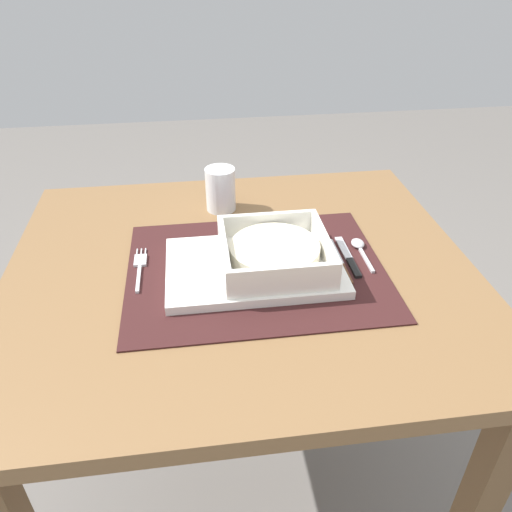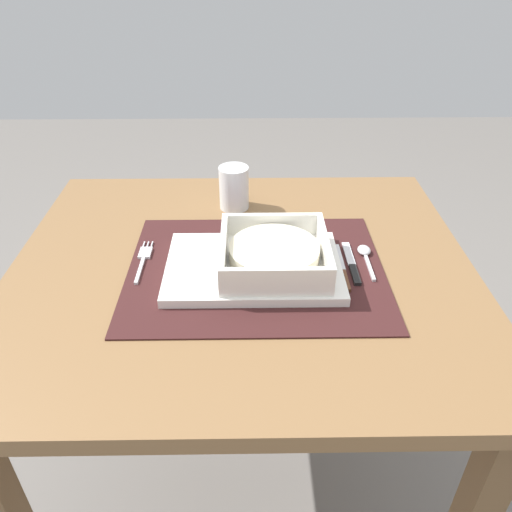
{
  "view_description": "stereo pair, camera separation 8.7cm",
  "coord_description": "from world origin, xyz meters",
  "px_view_note": "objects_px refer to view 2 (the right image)",
  "views": [
    {
      "loc": [
        -0.07,
        -0.74,
        1.23
      ],
      "look_at": [
        0.03,
        -0.02,
        0.75
      ],
      "focal_mm": 35.07,
      "sensor_mm": 36.0,
      "label": 1
    },
    {
      "loc": [
        0.01,
        -0.74,
        1.23
      ],
      "look_at": [
        0.03,
        -0.02,
        0.75
      ],
      "focal_mm": 35.07,
      "sensor_mm": 36.0,
      "label": 2
    }
  ],
  "objects_px": {
    "spoon": "(365,254)",
    "butter_knife": "(352,265)",
    "fork": "(144,258)",
    "bread_knife": "(342,269)",
    "drinking_glass": "(234,190)",
    "porridge_bowl": "(274,255)",
    "dining_table": "(243,313)"
  },
  "relations": [
    {
      "from": "spoon",
      "to": "butter_knife",
      "type": "xyz_separation_m",
      "value": [
        -0.03,
        -0.03,
        -0.0
      ]
    },
    {
      "from": "fork",
      "to": "bread_knife",
      "type": "bearing_deg",
      "value": -5.61
    },
    {
      "from": "spoon",
      "to": "drinking_glass",
      "type": "bearing_deg",
      "value": 142.58
    },
    {
      "from": "butter_knife",
      "to": "drinking_glass",
      "type": "height_order",
      "value": "drinking_glass"
    },
    {
      "from": "porridge_bowl",
      "to": "spoon",
      "type": "relative_size",
      "value": 1.72
    },
    {
      "from": "porridge_bowl",
      "to": "fork",
      "type": "distance_m",
      "value": 0.24
    },
    {
      "from": "bread_knife",
      "to": "drinking_glass",
      "type": "bearing_deg",
      "value": 130.2
    },
    {
      "from": "spoon",
      "to": "drinking_glass",
      "type": "height_order",
      "value": "drinking_glass"
    },
    {
      "from": "fork",
      "to": "drinking_glass",
      "type": "xyz_separation_m",
      "value": [
        0.16,
        0.2,
        0.04
      ]
    },
    {
      "from": "dining_table",
      "to": "drinking_glass",
      "type": "distance_m",
      "value": 0.27
    },
    {
      "from": "spoon",
      "to": "butter_knife",
      "type": "relative_size",
      "value": 0.81
    },
    {
      "from": "porridge_bowl",
      "to": "drinking_glass",
      "type": "bearing_deg",
      "value": 106.63
    },
    {
      "from": "fork",
      "to": "butter_knife",
      "type": "relative_size",
      "value": 1.02
    },
    {
      "from": "dining_table",
      "to": "spoon",
      "type": "distance_m",
      "value": 0.26
    },
    {
      "from": "bread_knife",
      "to": "fork",
      "type": "bearing_deg",
      "value": 175.25
    },
    {
      "from": "spoon",
      "to": "butter_knife",
      "type": "height_order",
      "value": "spoon"
    },
    {
      "from": "bread_knife",
      "to": "drinking_glass",
      "type": "height_order",
      "value": "drinking_glass"
    },
    {
      "from": "dining_table",
      "to": "spoon",
      "type": "height_order",
      "value": "spoon"
    },
    {
      "from": "dining_table",
      "to": "drinking_glass",
      "type": "height_order",
      "value": "drinking_glass"
    },
    {
      "from": "fork",
      "to": "bread_knife",
      "type": "distance_m",
      "value": 0.36
    },
    {
      "from": "dining_table",
      "to": "butter_knife",
      "type": "relative_size",
      "value": 6.34
    },
    {
      "from": "porridge_bowl",
      "to": "butter_knife",
      "type": "height_order",
      "value": "porridge_bowl"
    },
    {
      "from": "dining_table",
      "to": "fork",
      "type": "height_order",
      "value": "fork"
    },
    {
      "from": "spoon",
      "to": "porridge_bowl",
      "type": "bearing_deg",
      "value": -162.14
    },
    {
      "from": "spoon",
      "to": "fork",
      "type": "bearing_deg",
      "value": -177.48
    },
    {
      "from": "bread_knife",
      "to": "drinking_glass",
      "type": "distance_m",
      "value": 0.32
    },
    {
      "from": "porridge_bowl",
      "to": "fork",
      "type": "height_order",
      "value": "porridge_bowl"
    },
    {
      "from": "butter_knife",
      "to": "bread_knife",
      "type": "bearing_deg",
      "value": -146.72
    },
    {
      "from": "porridge_bowl",
      "to": "drinking_glass",
      "type": "relative_size",
      "value": 1.99
    },
    {
      "from": "porridge_bowl",
      "to": "spoon",
      "type": "distance_m",
      "value": 0.18
    },
    {
      "from": "dining_table",
      "to": "fork",
      "type": "bearing_deg",
      "value": 175.3
    },
    {
      "from": "fork",
      "to": "bread_knife",
      "type": "height_order",
      "value": "bread_knife"
    }
  ]
}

